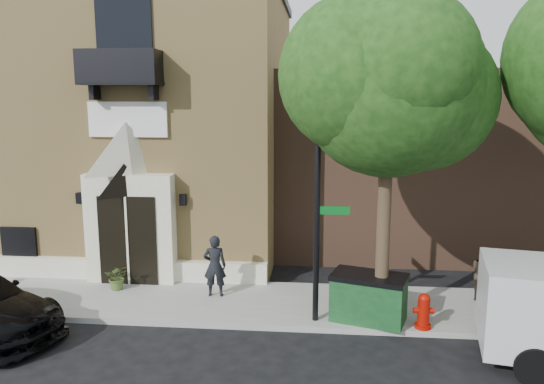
# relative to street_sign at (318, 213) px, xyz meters

# --- Properties ---
(ground) EXTENTS (120.00, 120.00, 0.00)m
(ground) POSITION_rel_street_sign_xyz_m (-4.45, -0.45, -2.83)
(ground) COLOR black
(ground) RESTS_ON ground
(sidewalk) EXTENTS (42.00, 3.00, 0.15)m
(sidewalk) POSITION_rel_street_sign_xyz_m (-3.45, 1.05, -2.76)
(sidewalk) COLOR gray
(sidewalk) RESTS_ON ground
(church) EXTENTS (12.20, 11.01, 9.30)m
(church) POSITION_rel_street_sign_xyz_m (-7.44, 7.51, 1.80)
(church) COLOR tan
(church) RESTS_ON ground
(neighbour_building) EXTENTS (18.00, 8.00, 6.40)m
(neighbour_building) POSITION_rel_street_sign_xyz_m (7.55, 8.55, 0.37)
(neighbour_building) COLOR brown
(neighbour_building) RESTS_ON ground
(street_tree_left) EXTENTS (4.97, 4.38, 7.77)m
(street_tree_left) POSITION_rel_street_sign_xyz_m (1.58, -0.10, 3.03)
(street_tree_left) COLOR #38281C
(street_tree_left) RESTS_ON sidewalk
(street_sign) EXTENTS (0.85, 0.85, 5.33)m
(street_sign) POSITION_rel_street_sign_xyz_m (0.00, 0.00, 0.00)
(street_sign) COLOR black
(street_sign) RESTS_ON sidewalk
(fire_hydrant) EXTENTS (0.49, 0.39, 0.86)m
(fire_hydrant) POSITION_rel_street_sign_xyz_m (2.53, -0.25, -2.26)
(fire_hydrant) COLOR #990C03
(fire_hydrant) RESTS_ON sidewalk
(dumpster) EXTENTS (2.00, 1.50, 1.16)m
(dumpster) POSITION_rel_street_sign_xyz_m (1.27, 0.09, -2.10)
(dumpster) COLOR #0F391C
(dumpster) RESTS_ON sidewalk
(planter) EXTENTS (0.77, 0.71, 0.72)m
(planter) POSITION_rel_street_sign_xyz_m (-5.63, 1.56, -2.32)
(planter) COLOR #4A612A
(planter) RESTS_ON sidewalk
(pedestrian_near) EXTENTS (0.66, 0.47, 1.71)m
(pedestrian_near) POSITION_rel_street_sign_xyz_m (-2.78, 1.34, -1.83)
(pedestrian_near) COLOR black
(pedestrian_near) RESTS_ON sidewalk
(pedestrian_far) EXTENTS (0.77, 0.87, 1.50)m
(pedestrian_far) POSITION_rel_street_sign_xyz_m (4.41, 1.63, -1.94)
(pedestrian_far) COLOR #31291F
(pedestrian_far) RESTS_ON sidewalk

